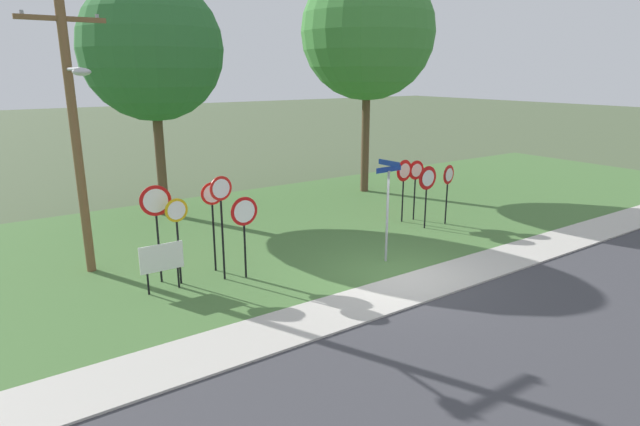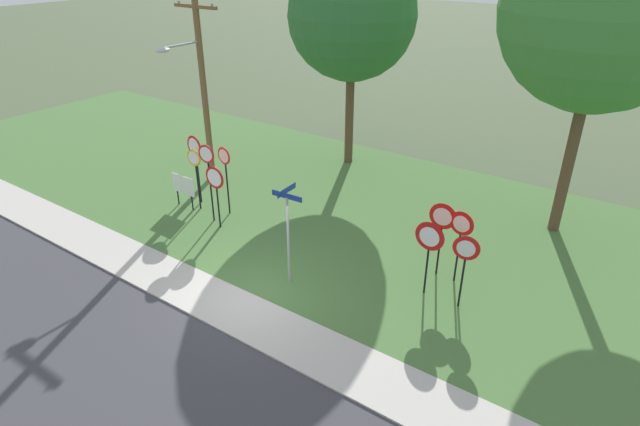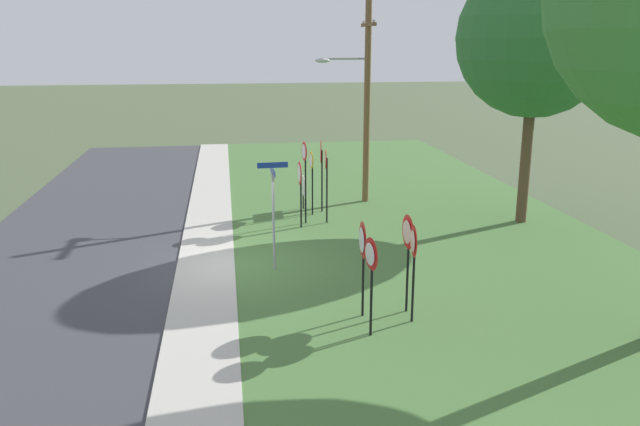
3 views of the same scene
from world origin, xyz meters
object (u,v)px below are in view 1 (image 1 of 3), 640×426
yield_sign_near_right (416,176)px  oak_tree_right (368,33)px  stop_sign_far_center (177,224)px  yield_sign_far_left (448,181)px  yield_sign_near_left (428,183)px  stop_sign_near_left (213,208)px  stop_sign_far_right (222,207)px  notice_board (162,260)px  oak_tree_left (152,50)px  stop_sign_near_right (156,212)px  yield_sign_far_right (404,176)px  stop_sign_far_left (244,220)px  utility_pole (75,123)px  street_name_post (388,202)px

yield_sign_near_right → oak_tree_right: oak_tree_right is taller
stop_sign_far_center → yield_sign_far_left: size_ratio=1.06×
stop_sign_far_center → oak_tree_right: oak_tree_right is taller
yield_sign_near_left → stop_sign_near_left: bearing=177.5°
stop_sign_far_right → notice_board: size_ratio=2.25×
stop_sign_far_center → yield_sign_near_right: stop_sign_far_center is taller
oak_tree_left → yield_sign_near_right: bearing=-39.4°
yield_sign_near_right → oak_tree_right: size_ratio=0.23×
stop_sign_near_right → stop_sign_far_center: size_ratio=1.14×
stop_sign_near_right → notice_board: (-0.15, -0.60, -1.09)m
yield_sign_far_right → notice_board: bearing=-176.4°
stop_sign_far_left → utility_pole: (-3.32, 2.81, 2.48)m
stop_sign_near_left → utility_pole: size_ratio=0.33×
yield_sign_near_left → notice_board: bearing=-178.7°
stop_sign_near_left → yield_sign_far_right: 7.74m
stop_sign_near_left → utility_pole: bearing=153.8°
stop_sign_near_right → stop_sign_far_center: stop_sign_near_right is taller
oak_tree_left → stop_sign_far_left: bearing=-92.8°
stop_sign_far_left → stop_sign_far_center: 1.70m
yield_sign_near_left → notice_board: (-9.47, -0.13, -0.82)m
stop_sign_far_center → oak_tree_right: 13.56m
yield_sign_near_right → street_name_post: (-3.86, -2.74, 0.11)m
utility_pole → street_name_post: bearing=-28.7°
oak_tree_right → stop_sign_far_right: bearing=-148.0°
yield_sign_near_right → stop_sign_far_right: bearing=-166.1°
stop_sign_far_center → yield_sign_far_left: stop_sign_far_center is taller
street_name_post → stop_sign_near_right: bearing=156.7°
stop_sign_far_left → utility_pole: size_ratio=0.30×
stop_sign_far_center → street_name_post: size_ratio=0.77×
stop_sign_near_right → street_name_post: (5.93, -2.18, -0.15)m
stop_sign_far_right → yield_sign_near_left: size_ratio=1.26×
yield_sign_far_left → street_name_post: bearing=-169.7°
stop_sign_near_left → oak_tree_left: size_ratio=0.29×
utility_pole → oak_tree_right: bearing=15.9°
yield_sign_near_left → notice_board: yield_sign_near_left is taller
stop_sign_near_right → yield_sign_near_left: 9.34m
stop_sign_far_center → stop_sign_near_left: bearing=12.3°
oak_tree_right → stop_sign_near_right: bearing=-154.5°
yield_sign_near_left → stop_sign_far_center: bearing=-179.9°
stop_sign_near_left → stop_sign_far_center: 1.19m
stop_sign_far_left → yield_sign_far_left: size_ratio=1.03×
stop_sign_near_right → utility_pole: (-1.34, 1.80, 2.19)m
yield_sign_near_right → notice_board: bearing=-168.5°
stop_sign_far_right → yield_sign_far_right: size_ratio=1.22×
stop_sign_near_left → stop_sign_far_left: stop_sign_near_left is taller
stop_sign_far_left → oak_tree_left: (0.37, 7.68, 4.51)m
street_name_post → oak_tree_left: oak_tree_left is taller
stop_sign_far_right → notice_board: stop_sign_far_right is taller
stop_sign_near_right → yield_sign_far_right: size_ratio=1.13×
utility_pole → oak_tree_right: (12.73, 3.63, 2.90)m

